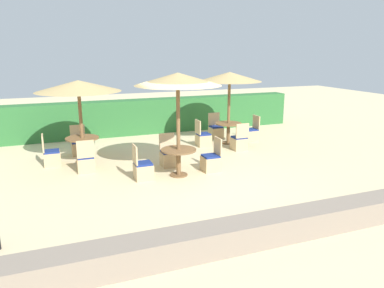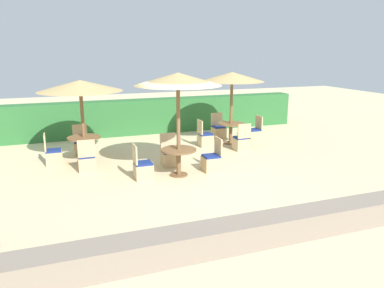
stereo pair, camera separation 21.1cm
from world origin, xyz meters
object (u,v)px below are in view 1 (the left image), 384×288
patio_chair_back_right_south (239,142)px  patio_chair_center_north (169,157)px  round_table_back_left (83,143)px  round_table_center (179,156)px  patio_chair_back_left_north (79,147)px  patio_chair_center_east (211,162)px  parasol_back_left (78,86)px  parasol_back_right (230,77)px  patio_chair_center_west (143,170)px  patio_chair_back_right_west (203,139)px  parasol_center (178,80)px  patio_chair_back_left_west (51,157)px  patio_chair_back_right_east (251,134)px  patio_chair_back_left_south (86,162)px  patio_chair_back_right_north (216,131)px  round_table_back_right (228,128)px

patio_chair_back_right_south → patio_chair_center_north: bearing=-163.0°
round_table_back_left → round_table_center: 3.14m
patio_chair_back_left_north → patio_chair_center_east: 4.47m
parasol_back_left → patio_chair_center_north: bearing=-29.5°
parasol_back_right → round_table_back_left: parasol_back_right is taller
patio_chair_back_left_north → round_table_center: size_ratio=0.99×
parasol_back_left → patio_chair_center_east: bearing=-33.4°
parasol_back_left → round_table_center: size_ratio=2.58×
patio_chair_center_west → parasol_back_right: bearing=124.8°
patio_chair_back_right_west → round_table_center: bearing=-34.5°
patio_chair_back_left_north → parasol_center: 4.48m
patio_chair_back_left_west → parasol_center: 4.45m
patio_chair_back_right_east → patio_chair_back_left_west: size_ratio=1.00×
patio_chair_back_left_west → parasol_back_right: bearing=95.0°
patio_chair_center_north → parasol_back_right: bearing=-147.6°
parasol_center → patio_chair_back_right_west: bearing=55.5°
patio_chair_center_north → patio_chair_back_left_south: bearing=-7.8°
patio_chair_back_right_east → patio_chair_back_left_south: 6.24m
round_table_back_left → patio_chair_center_west: (1.29, -2.14, -0.31)m
patio_chair_center_east → parasol_back_right: bearing=-35.0°
patio_chair_back_right_north → parasol_back_right: bearing=92.3°
patio_chair_back_left_south → patio_chair_center_west: 1.76m
parasol_back_right → patio_chair_back_left_west: bearing=-175.0°
parasol_back_left → round_table_center: bearing=-44.2°
parasol_back_left → round_table_back_left: size_ratio=2.50×
patio_chair_back_left_north → patio_chair_center_west: bearing=113.8°
patio_chair_back_right_south → patio_chair_back_right_west: same height
parasol_back_right → patio_chair_center_west: parasol_back_right is taller
patio_chair_center_west → parasol_back_left: bearing=-149.0°
patio_chair_back_left_north → patio_chair_center_east: (3.28, -3.03, 0.00)m
patio_chair_back_left_north → parasol_back_right: bearing=175.5°
patio_chair_back_right_east → parasol_back_left: size_ratio=0.38×
patio_chair_back_right_east → patio_chair_back_left_south: (-6.06, -1.48, 0.00)m
parasol_back_right → patio_chair_back_right_east: 2.30m
round_table_back_left → patio_chair_center_north: bearing=-29.5°
patio_chair_center_north → patio_chair_center_west: 1.31m
patio_chair_back_right_north → patio_chair_center_east: size_ratio=1.00×
round_table_back_right → patio_chair_back_right_south: (-0.05, -0.94, -0.29)m
round_table_back_right → patio_chair_back_left_west: bearing=-175.0°
patio_chair_back_right_east → patio_chair_back_right_south: bearing=133.6°
patio_chair_back_left_north → round_table_center: patio_chair_back_left_north is taller
patio_chair_back_right_east → patio_chair_center_east: 3.85m
patio_chair_back_right_east → patio_chair_center_east: bearing=133.5°
patio_chair_back_right_east → patio_chair_back_left_south: same height
patio_chair_back_right_north → round_table_back_left: bearing=16.2°
patio_chair_center_west → patio_chair_back_right_west: bearing=133.0°
round_table_back_right → parasol_center: size_ratio=0.35×
round_table_back_left → patio_chair_back_right_north: bearing=16.2°
patio_chair_back_right_north → round_table_center: size_ratio=0.99×
parasol_back_left → patio_chair_back_left_south: bearing=-91.7°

